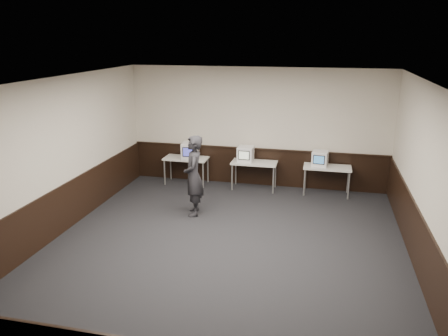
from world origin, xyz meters
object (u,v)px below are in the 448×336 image
Objects in this scene: desk_right at (327,169)px; emac_left at (190,151)px; desk_left at (186,160)px; emac_right at (320,158)px; person at (194,176)px; emac_center at (246,154)px; desk_center at (254,165)px.

desk_right is 3.67m from emac_left.
desk_right is at bearing 0.00° from desk_left.
emac_right is 0.25× the size of person.
desk_left is 3.80m from desk_right.
emac_left reaches higher than desk_right.
desk_right is 2.31× the size of emac_left.
emac_right is (3.46, 0.08, -0.03)m from emac_left.
person reaches higher than emac_center.
emac_right reaches higher than desk_left.
desk_right is (1.90, 0.00, 0.00)m from desk_center.
desk_center is at bearing -171.54° from emac_right.
emac_left reaches higher than desk_center.
emac_left is (-1.76, -0.05, 0.29)m from desk_center.
desk_right is 2.69× the size of emac_center.
emac_left is 1.52m from emac_center.
person reaches higher than emac_right.
emac_left is 0.28× the size of person.
person is at bearing -67.73° from desk_left.
desk_left is 0.33m from emac_left.
emac_right is at bearing 171.45° from desk_right.
emac_left is 2.11m from person.
emac_center is 0.24× the size of person.
person reaches higher than emac_left.
emac_center is 0.97× the size of emac_right.
desk_right is at bearing 109.51° from person.
emac_center reaches higher than desk_right.
desk_right is at bearing 1.09° from emac_center.
emac_center is (-0.24, 0.01, 0.27)m from desk_center.
emac_left is at bearing -175.69° from person.
emac_right reaches higher than desk_right.
emac_right is at bearing -5.86° from emac_left.
desk_center is at bearing 137.42° from person.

